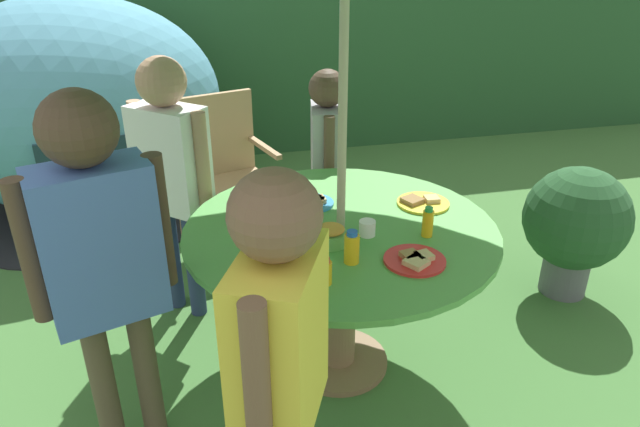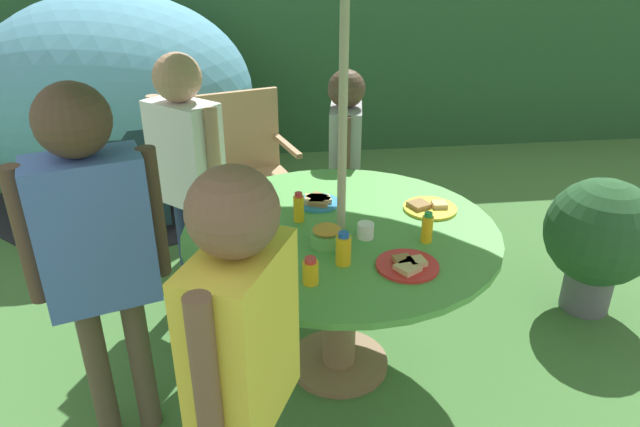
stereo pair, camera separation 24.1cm
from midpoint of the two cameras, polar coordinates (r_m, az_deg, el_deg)
name	(u,v)px [view 2 (the right image)]	position (r m, az deg, el deg)	size (l,w,h in m)	color
ground_plane	(338,366)	(2.87, 4.31, -14.77)	(10.00, 10.00, 0.02)	#3D6B33
hedge_backdrop	(287,47)	(5.50, -1.99, 16.03)	(9.00, 0.70, 1.79)	#234C28
garden_table	(340,261)	(2.52, 4.75, -4.75)	(1.33, 1.33, 0.73)	brown
wooden_chair	(245,162)	(3.69, -5.58, 4.99)	(0.65, 0.59, 0.97)	tan
dome_tent	(118,100)	(4.53, -17.82, 10.56)	(2.31, 2.31, 1.49)	teal
potted_plant	(600,236)	(3.38, 27.66, -2.05)	(0.56, 0.56, 0.75)	#595960
child_in_grey_shirt	(345,147)	(3.27, 4.62, 6.46)	(0.22, 0.40, 1.20)	navy
child_in_white_shirt	(185,154)	(2.92, -10.80, 5.76)	(0.39, 0.38, 1.36)	navy
child_in_blue_shirt	(94,232)	(2.11, -18.34, -1.83)	(0.47, 0.31, 1.45)	brown
child_in_yellow_shirt	(242,338)	(1.59, -3.32, -12.31)	(0.33, 0.43, 1.37)	#3F3F47
snack_bowl	(327,236)	(2.29, 3.66, -2.27)	(0.13, 0.13, 0.08)	#66B259
plate_far_left	(429,207)	(2.66, 13.25, 0.53)	(0.24, 0.24, 0.03)	yellow
plate_front_edge	(318,201)	(2.64, 2.41, 1.16)	(0.20, 0.20, 0.03)	#338CD8
plate_mid_right	(408,265)	(2.20, 11.75, -5.07)	(0.24, 0.24, 0.03)	red
juice_bottle_near_left	(343,249)	(2.16, 5.51, -3.61)	(0.06, 0.06, 0.13)	yellow
juice_bottle_near_right	(310,271)	(2.05, 2.44, -5.81)	(0.06, 0.06, 0.10)	yellow
juice_bottle_far_right	(299,208)	(2.47, 0.68, 0.50)	(0.05, 0.05, 0.13)	yellow
juice_bottle_center_front	(427,228)	(2.37, 13.38, -1.48)	(0.05, 0.05, 0.13)	yellow
juice_bottle_center_back	(263,200)	(2.55, -2.94, 1.24)	(0.05, 0.05, 0.12)	yellow
cup_near	(366,230)	(2.36, 7.42, -1.74)	(0.07, 0.07, 0.06)	white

